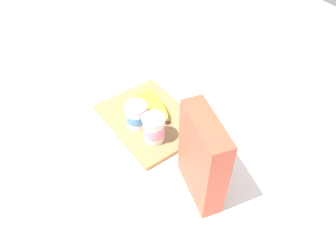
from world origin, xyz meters
The scene contains 6 objects.
ground_plane centered at (0.00, 0.00, 0.00)m, with size 2.40×2.40×0.00m, color white.
cutting_board centered at (0.00, 0.00, 0.01)m, with size 0.33×0.24×0.02m, color #A37A4C.
cereal_box centered at (-0.30, 0.04, 0.13)m, with size 0.18×0.06×0.27m, color #D85138.
yogurt_cup_front centered at (-0.08, 0.04, 0.06)m, with size 0.07×0.07×0.09m.
yogurt_cup_back centered at (0.00, 0.05, 0.06)m, with size 0.07×0.07×0.08m.
banana_bunch centered at (0.02, -0.04, 0.03)m, with size 0.17×0.08×0.04m.
Camera 1 is at (-0.64, 0.39, 0.78)m, focal length 34.59 mm.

